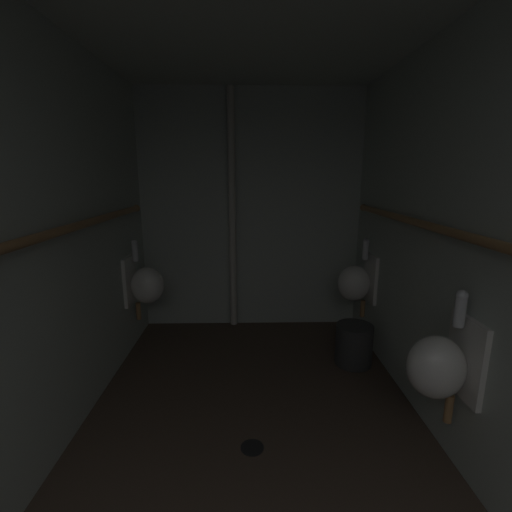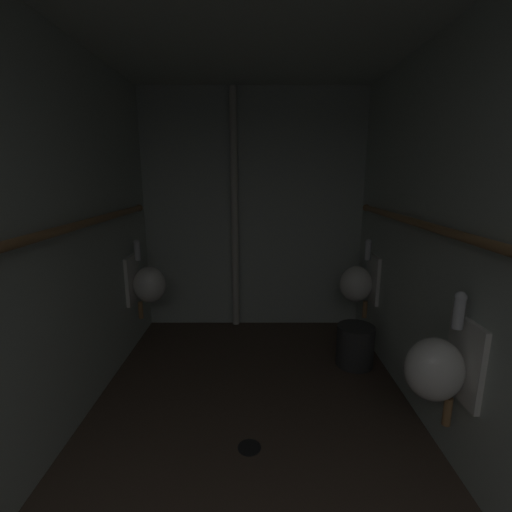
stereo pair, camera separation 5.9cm
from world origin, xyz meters
TOP-DOWN VIEW (x-y plane):
  - floor at (0.00, 1.96)m, footprint 2.37×4.03m
  - wall_left at (-1.15, 1.96)m, footprint 0.06×4.03m
  - wall_right at (1.15, 1.96)m, footprint 0.06×4.03m
  - wall_back at (0.00, 3.94)m, footprint 2.37×0.06m
  - urinal_left_mid at (-0.98, 3.38)m, footprint 0.32×0.30m
  - urinal_right_mid at (0.98, 1.91)m, footprint 0.32×0.30m
  - urinal_right_far at (0.98, 3.40)m, footprint 0.32×0.30m
  - supply_pipe_left at (-1.06, 1.96)m, footprint 0.06×3.31m
  - supply_pipe_right at (1.06, 1.98)m, footprint 0.06×3.32m
  - standpipe_back_wall at (-0.19, 3.83)m, footprint 0.07×0.07m
  - floor_drain at (-0.01, 2.05)m, footprint 0.14×0.14m
  - waste_bin at (0.87, 3.02)m, footprint 0.31×0.31m

SIDE VIEW (x-z plane):
  - floor at x=0.00m, z-range -0.08..0.00m
  - floor_drain at x=-0.01m, z-range 0.00..0.01m
  - waste_bin at x=0.87m, z-range 0.00..0.35m
  - urinal_left_mid at x=-0.98m, z-range 0.24..0.99m
  - urinal_right_mid at x=0.98m, z-range 0.24..0.99m
  - urinal_right_far at x=0.98m, z-range 0.24..0.99m
  - wall_left at x=-1.15m, z-range 0.00..2.43m
  - wall_right at x=1.15m, z-range 0.00..2.43m
  - wall_back at x=0.00m, z-range 0.00..2.43m
  - standpipe_back_wall at x=-0.19m, z-range 0.02..2.40m
  - supply_pipe_left at x=-1.06m, z-range 1.26..1.32m
  - supply_pipe_right at x=1.06m, z-range 1.26..1.32m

